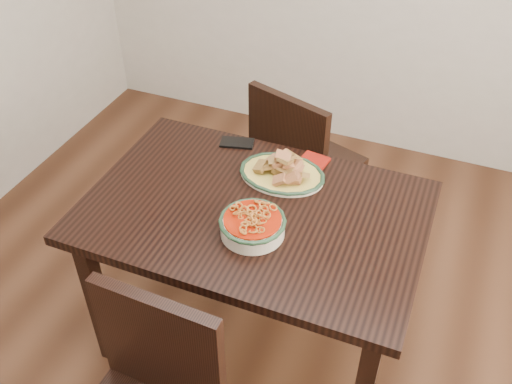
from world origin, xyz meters
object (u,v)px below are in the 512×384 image
at_px(chair_far, 300,161).
at_px(noodle_bowl, 253,224).
at_px(fish_plate, 282,167).
at_px(smartphone, 237,143).
at_px(dining_table, 254,227).

distance_m(chair_far, noodle_bowl, 0.84).
xyz_separation_m(chair_far, fish_plate, (0.07, -0.45, 0.30)).
bearing_deg(chair_far, fish_plate, 117.03).
xyz_separation_m(fish_plate, smartphone, (-0.25, 0.14, -0.04)).
relative_size(dining_table, chair_far, 1.39).
relative_size(dining_table, smartphone, 8.93).
relative_size(dining_table, noodle_bowl, 5.28).
bearing_deg(chair_far, noodle_bowl, 114.54).
relative_size(noodle_bowl, smartphone, 1.69).
height_order(chair_far, fish_plate, chair_far).
bearing_deg(dining_table, noodle_bowl, -69.87).
height_order(chair_far, noodle_bowl, chair_far).
bearing_deg(noodle_bowl, fish_plate, 92.44).
distance_m(dining_table, fish_plate, 0.26).
xyz_separation_m(dining_table, chair_far, (-0.03, 0.66, -0.16)).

